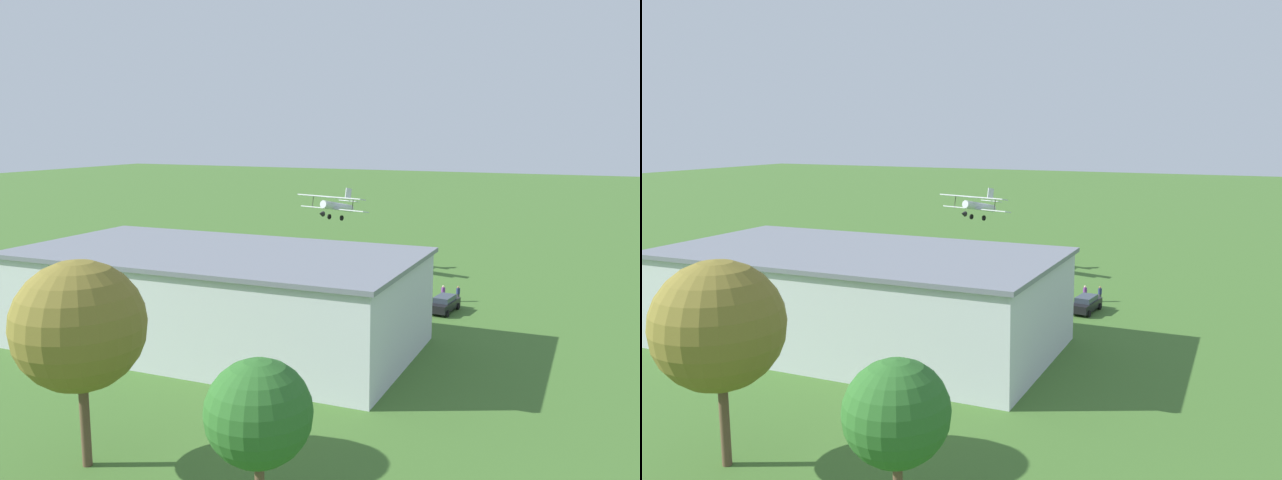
# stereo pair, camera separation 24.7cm
# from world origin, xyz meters

# --- Properties ---
(ground_plane) EXTENTS (400.00, 400.00, 0.00)m
(ground_plane) POSITION_xyz_m (0.00, 0.00, 0.00)
(ground_plane) COLOR #3D6628
(hangar) EXTENTS (32.39, 17.40, 7.71)m
(hangar) POSITION_xyz_m (2.19, 28.80, 3.86)
(hangar) COLOR silver
(hangar) RESTS_ON ground_plane
(biplane) EXTENTS (9.62, 6.58, 3.77)m
(biplane) POSITION_xyz_m (4.57, -0.72, 8.17)
(biplane) COLOR silver
(car_black) EXTENTS (2.26, 4.63, 1.58)m
(car_black) POSITION_xyz_m (-12.22, 11.88, 0.83)
(car_black) COLOR black
(car_black) RESTS_ON ground_plane
(car_yellow) EXTENTS (2.28, 4.81, 1.68)m
(car_yellow) POSITION_xyz_m (11.46, 11.54, 0.87)
(car_yellow) COLOR gold
(car_yellow) RESTS_ON ground_plane
(car_red) EXTENTS (2.45, 4.60, 1.59)m
(car_red) POSITION_xyz_m (18.38, 14.14, 0.83)
(car_red) COLOR red
(car_red) RESTS_ON ground_plane
(person_walking_on_apron) EXTENTS (0.47, 0.47, 1.75)m
(person_walking_on_apron) POSITION_xyz_m (16.77, 9.07, 0.88)
(person_walking_on_apron) COLOR #3F3F47
(person_walking_on_apron) RESTS_ON ground_plane
(person_near_hangar_door) EXTENTS (0.49, 0.49, 1.58)m
(person_near_hangar_door) POSITION_xyz_m (-12.48, 7.40, 0.78)
(person_near_hangar_door) COLOR #3F3F47
(person_near_hangar_door) RESTS_ON ground_plane
(person_crossing_taxiway) EXTENTS (0.49, 0.49, 1.75)m
(person_crossing_taxiway) POSITION_xyz_m (2.17, 8.94, 0.88)
(person_crossing_taxiway) COLOR orange
(person_crossing_taxiway) RESTS_ON ground_plane
(person_by_parked_cars) EXTENTS (0.53, 0.53, 1.67)m
(person_by_parked_cars) POSITION_xyz_m (-11.11, 8.05, 0.83)
(person_by_parked_cars) COLOR beige
(person_by_parked_cars) RESTS_ON ground_plane
(tree_near_perimeter_road) EXTENTS (4.58, 4.58, 8.01)m
(tree_near_perimeter_road) POSITION_xyz_m (-14.08, 50.65, 5.69)
(tree_near_perimeter_road) COLOR brown
(tree_near_perimeter_road) RESTS_ON ground_plane
(tree_by_windsock) EXTENTS (6.73, 6.73, 10.88)m
(tree_by_windsock) POSITION_xyz_m (-2.72, 48.79, 7.50)
(tree_by_windsock) COLOR brown
(tree_by_windsock) RESTS_ON ground_plane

